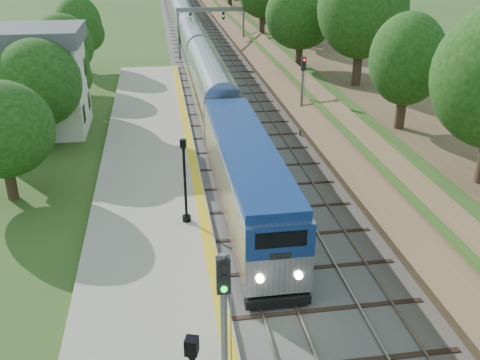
{
  "coord_description": "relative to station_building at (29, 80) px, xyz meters",
  "views": [
    {
      "loc": [
        -4.24,
        -11.92,
        14.07
      ],
      "look_at": [
        -0.5,
        12.37,
        2.8
      ],
      "focal_mm": 40.0,
      "sensor_mm": 36.0,
      "label": 1
    }
  ],
  "objects": [
    {
      "name": "trackbed",
      "position": [
        16.0,
        30.0,
        -4.02
      ],
      "size": [
        9.5,
        170.0,
        0.28
      ],
      "color": "#4C4944",
      "rests_on": "ground"
    },
    {
      "name": "platform",
      "position": [
        8.8,
        -14.0,
        -3.9
      ],
      "size": [
        6.4,
        68.0,
        0.38
      ],
      "primitive_type": "cube",
      "color": "#A69C85",
      "rests_on": "ground"
    },
    {
      "name": "yellow_stripe",
      "position": [
        11.65,
        -14.0,
        -3.7
      ],
      "size": [
        0.55,
        68.0,
        0.01
      ],
      "primitive_type": "cube",
      "color": "gold",
      "rests_on": "platform"
    },
    {
      "name": "embankment",
      "position": [
        24.35,
        30.0,
        -2.14
      ],
      "size": [
        10.64,
        170.0,
        11.7
      ],
      "color": "brown",
      "rests_on": "ground"
    },
    {
      "name": "station_building",
      "position": [
        0.0,
        0.0,
        0.0
      ],
      "size": [
        8.6,
        6.6,
        8.0
      ],
      "color": "beige",
      "rests_on": "ground"
    },
    {
      "name": "signal_gantry",
      "position": [
        16.47,
        24.99,
        0.73
      ],
      "size": [
        8.4,
        0.38,
        6.2
      ],
      "color": "slate",
      "rests_on": "ground"
    },
    {
      "name": "trees_behind_platform",
      "position": [
        2.83,
        -9.33,
        0.44
      ],
      "size": [
        7.82,
        53.32,
        7.21
      ],
      "color": "#332316",
      "rests_on": "ground"
    },
    {
      "name": "train",
      "position": [
        14.0,
        40.03,
        -1.97
      ],
      "size": [
        2.8,
        131.5,
        4.11
      ],
      "color": "black",
      "rests_on": "trackbed"
    },
    {
      "name": "lamppost_far",
      "position": [
        10.74,
        -17.09,
        -1.67
      ],
      "size": [
        0.45,
        0.45,
        4.56
      ],
      "color": "black",
      "rests_on": "platform"
    },
    {
      "name": "signal_platform",
      "position": [
        11.1,
        -30.32,
        0.12
      ],
      "size": [
        0.37,
        0.29,
        6.23
      ],
      "color": "slate",
      "rests_on": "platform"
    },
    {
      "name": "signal_farside",
      "position": [
        20.2,
        -4.41,
        -0.26
      ],
      "size": [
        0.33,
        0.26,
        6.07
      ],
      "color": "slate",
      "rests_on": "ground"
    }
  ]
}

